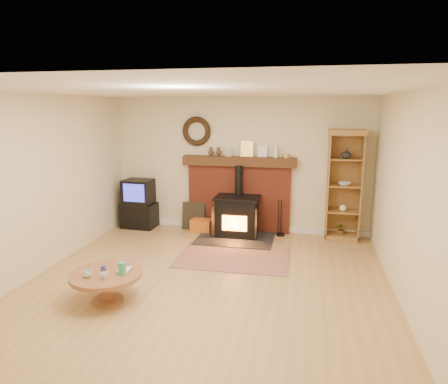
% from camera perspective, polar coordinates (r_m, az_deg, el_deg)
% --- Properties ---
extents(ground, '(5.50, 5.50, 0.00)m').
position_cam_1_polar(ground, '(5.58, -2.80, -13.50)').
color(ground, '#AF8748').
rests_on(ground, ground).
extents(room_shell, '(5.02, 5.52, 2.61)m').
position_cam_1_polar(room_shell, '(5.18, -2.92, 4.38)').
color(room_shell, beige).
rests_on(room_shell, ground).
extents(chimney_breast, '(2.20, 0.22, 1.78)m').
position_cam_1_polar(chimney_breast, '(7.81, 2.14, 0.15)').
color(chimney_breast, '#943825').
rests_on(chimney_breast, ground).
extents(wood_stove, '(1.40, 1.00, 1.33)m').
position_cam_1_polar(wood_stove, '(7.53, 1.85, -3.63)').
color(wood_stove, black).
rests_on(wood_stove, ground).
extents(area_rug, '(1.82, 1.27, 0.01)m').
position_cam_1_polar(area_rug, '(6.60, 1.35, -9.30)').
color(area_rug, brown).
rests_on(area_rug, ground).
extents(tv_unit, '(0.69, 0.51, 0.98)m').
position_cam_1_polar(tv_unit, '(8.29, -12.06, -1.77)').
color(tv_unit, black).
rests_on(tv_unit, ground).
extents(curio_cabinet, '(0.65, 0.47, 2.03)m').
position_cam_1_polar(curio_cabinet, '(7.58, 16.75, 0.91)').
color(curio_cabinet, olive).
rests_on(curio_cabinet, ground).
extents(firelog_box, '(0.44, 0.31, 0.26)m').
position_cam_1_polar(firelog_box, '(7.87, -3.17, -4.83)').
color(firelog_box, gold).
rests_on(firelog_box, ground).
extents(leaning_painting, '(0.46, 0.12, 0.55)m').
position_cam_1_polar(leaning_painting, '(8.03, -4.39, -3.42)').
color(leaning_painting, black).
rests_on(leaning_painting, ground).
extents(fire_tools, '(0.16, 0.16, 0.70)m').
position_cam_1_polar(fire_tools, '(7.73, 8.05, -5.43)').
color(fire_tools, black).
rests_on(fire_tools, ground).
extents(coffee_table, '(0.89, 0.89, 0.54)m').
position_cam_1_polar(coffee_table, '(5.30, -16.49, -11.74)').
color(coffee_table, brown).
rests_on(coffee_table, ground).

